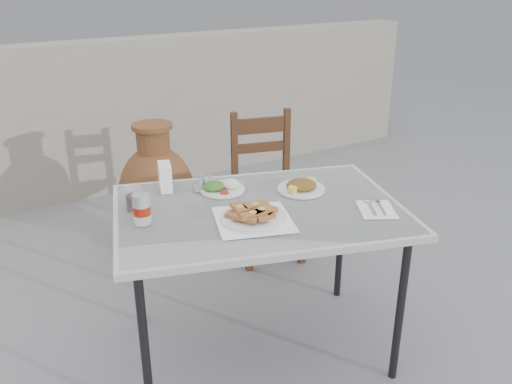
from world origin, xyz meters
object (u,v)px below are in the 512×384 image
cafe_table (259,218)px  chair (267,184)px  terracotta_urn (157,192)px  condiment_caddy (205,184)px  pide_plate (253,214)px  napkin_holder (165,177)px  cola_glass (133,199)px  salad_chopped_plate (301,186)px  soda_can (142,209)px  salad_rice_plate (222,187)px

cafe_table → chair: chair is taller
terracotta_urn → condiment_caddy: bearing=-95.7°
cafe_table → pide_plate: pide_plate is taller
chair → terracotta_urn: bearing=160.5°
pide_plate → napkin_holder: bearing=110.8°
cola_glass → chair: size_ratio=0.12×
cafe_table → cola_glass: 0.55m
salad_chopped_plate → cola_glass: cola_glass is taller
cola_glass → terracotta_urn: (0.45, 0.95, -0.41)m
napkin_holder → terracotta_urn: size_ratio=0.15×
pide_plate → cola_glass: size_ratio=3.73×
salad_chopped_plate → napkin_holder: (-0.54, 0.33, 0.05)m
chair → terracotta_urn: size_ratio=1.08×
soda_can → chair: (1.04, 0.70, -0.35)m
salad_rice_plate → condiment_caddy: bearing=133.6°
pide_plate → condiment_caddy: bearing=93.4°
soda_can → cafe_table: bearing=-12.5°
salad_chopped_plate → cola_glass: size_ratio=2.13×
salad_rice_plate → salad_chopped_plate: 0.37m
terracotta_urn → cafe_table: bearing=-88.9°
salad_chopped_plate → condiment_caddy: size_ratio=1.92×
napkin_holder → condiment_caddy: bearing=-10.1°
soda_can → terracotta_urn: 1.27m
soda_can → chair: 1.30m
condiment_caddy → chair: 0.89m
soda_can → chair: bearing=33.9°
napkin_holder → condiment_caddy: (0.16, -0.08, -0.04)m
soda_can → condiment_caddy: bearing=27.7°
chair → condiment_caddy: bearing=-127.5°
cafe_table → terracotta_urn: bearing=91.1°
salad_chopped_plate → terracotta_urn: (-0.29, 1.15, -0.38)m
salad_rice_plate → terracotta_urn: terracotta_urn is taller
pide_plate → terracotta_urn: size_ratio=0.47×
salad_rice_plate → soda_can: bearing=-162.6°
cola_glass → chair: chair is taller
terracotta_urn → salad_chopped_plate: bearing=-75.8°
napkin_holder → cola_glass: bearing=-130.7°
cola_glass → condiment_caddy: cola_glass is taller
salad_rice_plate → soda_can: soda_can is taller
pide_plate → soda_can: (-0.40, 0.21, 0.04)m
condiment_caddy → terracotta_urn: size_ratio=0.14×
cafe_table → salad_rice_plate: 0.26m
pide_plate → chair: 1.15m
cola_glass → terracotta_urn: bearing=64.5°
chair → terracotta_urn: chair is taller
salad_rice_plate → soda_can: size_ratio=1.63×
salad_chopped_plate → condiment_caddy: (-0.38, 0.25, 0.00)m
cola_glass → terracotta_urn: cola_glass is taller
cafe_table → salad_chopped_plate: (0.27, 0.06, 0.07)m
soda_can → chair: size_ratio=0.14×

